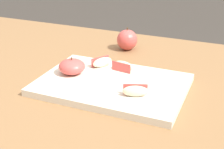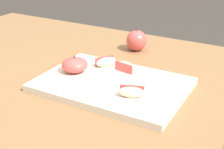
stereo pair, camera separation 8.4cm
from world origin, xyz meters
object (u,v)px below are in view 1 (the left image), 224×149
(whole_apple_pink_lady, at_px, (127,40))
(apple_wedge_right, at_px, (102,62))
(apple_half_skin_up, at_px, (72,66))
(cutting_board, at_px, (112,85))
(apple_wedge_front, at_px, (123,66))
(apple_wedge_near_knife, at_px, (135,91))

(whole_apple_pink_lady, bearing_deg, apple_wedge_right, -89.75)
(apple_half_skin_up, distance_m, whole_apple_pink_lady, 0.29)
(cutting_board, distance_m, apple_half_skin_up, 0.12)
(apple_half_skin_up, relative_size, apple_wedge_right, 1.16)
(cutting_board, height_order, apple_wedge_front, apple_wedge_front)
(apple_half_skin_up, height_order, apple_wedge_right, apple_half_skin_up)
(apple_wedge_near_knife, bearing_deg, apple_wedge_right, 137.98)
(apple_wedge_near_knife, xyz_separation_m, whole_apple_pink_lady, (-0.15, 0.34, 0.00))
(cutting_board, xyz_separation_m, apple_half_skin_up, (-0.12, 0.01, 0.03))
(apple_half_skin_up, distance_m, apple_wedge_right, 0.09)
(apple_half_skin_up, height_order, apple_wedge_near_knife, apple_half_skin_up)
(cutting_board, height_order, whole_apple_pink_lady, whole_apple_pink_lady)
(apple_wedge_front, relative_size, apple_wedge_near_knife, 0.99)
(whole_apple_pink_lady, bearing_deg, apple_wedge_near_knife, -66.53)
(cutting_board, relative_size, apple_wedge_right, 6.03)
(apple_half_skin_up, xyz_separation_m, whole_apple_pink_lady, (0.06, 0.28, -0.00))
(cutting_board, xyz_separation_m, apple_wedge_right, (-0.06, 0.08, 0.02))
(cutting_board, bearing_deg, apple_wedge_near_knife, -32.33)
(apple_wedge_right, bearing_deg, apple_wedge_front, -2.20)
(apple_wedge_front, bearing_deg, apple_wedge_near_knife, -57.88)
(cutting_board, bearing_deg, apple_wedge_front, 89.60)
(apple_half_skin_up, xyz_separation_m, apple_wedge_near_knife, (0.20, -0.06, -0.01))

